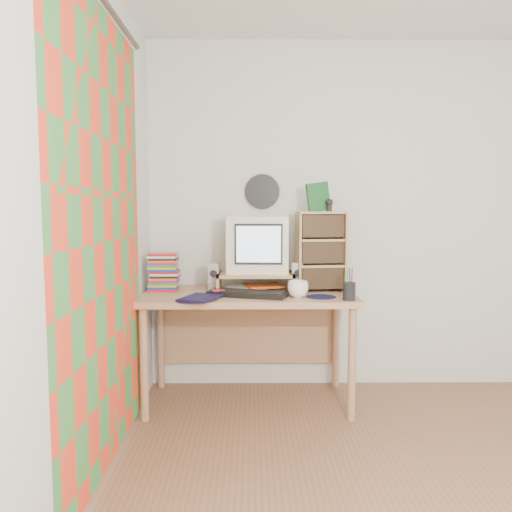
{
  "coord_description": "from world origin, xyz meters",
  "views": [
    {
      "loc": [
        -1.01,
        -1.9,
        1.31
      ],
      "look_at": [
        -0.98,
        1.33,
        1.0
      ],
      "focal_mm": 35.0,
      "sensor_mm": 36.0,
      "label": 1
    }
  ],
  "objects_px": {
    "crt_monitor": "(258,244)",
    "cd_rack": "(321,251)",
    "mug": "(298,289)",
    "keyboard": "(247,294)",
    "desk": "(248,311)",
    "diary": "(186,295)",
    "dvd_stack": "(164,271)"
  },
  "relations": [
    {
      "from": "crt_monitor",
      "to": "cd_rack",
      "type": "bearing_deg",
      "value": -4.4
    },
    {
      "from": "mug",
      "to": "keyboard",
      "type": "bearing_deg",
      "value": 174.84
    },
    {
      "from": "keyboard",
      "to": "desk",
      "type": "bearing_deg",
      "value": 106.09
    },
    {
      "from": "diary",
      "to": "keyboard",
      "type": "bearing_deg",
      "value": 33.57
    },
    {
      "from": "keyboard",
      "to": "cd_rack",
      "type": "relative_size",
      "value": 0.93
    },
    {
      "from": "crt_monitor",
      "to": "dvd_stack",
      "type": "height_order",
      "value": "crt_monitor"
    },
    {
      "from": "crt_monitor",
      "to": "dvd_stack",
      "type": "distance_m",
      "value": 0.67
    },
    {
      "from": "desk",
      "to": "diary",
      "type": "xyz_separation_m",
      "value": [
        -0.39,
        -0.29,
        0.16
      ]
    },
    {
      "from": "cd_rack",
      "to": "diary",
      "type": "relative_size",
      "value": 2.21
    },
    {
      "from": "desk",
      "to": "mug",
      "type": "height_order",
      "value": "mug"
    },
    {
      "from": "diary",
      "to": "dvd_stack",
      "type": "bearing_deg",
      "value": 139.68
    },
    {
      "from": "keyboard",
      "to": "mug",
      "type": "distance_m",
      "value": 0.32
    },
    {
      "from": "mug",
      "to": "dvd_stack",
      "type": "bearing_deg",
      "value": 163.06
    },
    {
      "from": "desk",
      "to": "dvd_stack",
      "type": "bearing_deg",
      "value": 175.63
    },
    {
      "from": "desk",
      "to": "crt_monitor",
      "type": "relative_size",
      "value": 3.45
    },
    {
      "from": "diary",
      "to": "crt_monitor",
      "type": "bearing_deg",
      "value": 59.78
    },
    {
      "from": "desk",
      "to": "mug",
      "type": "relative_size",
      "value": 10.68
    },
    {
      "from": "cd_rack",
      "to": "crt_monitor",
      "type": "bearing_deg",
      "value": 166.29
    },
    {
      "from": "cd_rack",
      "to": "diary",
      "type": "distance_m",
      "value": 0.96
    },
    {
      "from": "desk",
      "to": "dvd_stack",
      "type": "xyz_separation_m",
      "value": [
        -0.58,
        0.04,
        0.27
      ]
    },
    {
      "from": "crt_monitor",
      "to": "cd_rack",
      "type": "height_order",
      "value": "cd_rack"
    },
    {
      "from": "dvd_stack",
      "to": "cd_rack",
      "type": "bearing_deg",
      "value": -0.84
    },
    {
      "from": "keyboard",
      "to": "cd_rack",
      "type": "height_order",
      "value": "cd_rack"
    },
    {
      "from": "diary",
      "to": "cd_rack",
      "type": "bearing_deg",
      "value": 39.88
    },
    {
      "from": "cd_rack",
      "to": "desk",
      "type": "bearing_deg",
      "value": 177.47
    },
    {
      "from": "cd_rack",
      "to": "diary",
      "type": "height_order",
      "value": "cd_rack"
    },
    {
      "from": "dvd_stack",
      "to": "mug",
      "type": "relative_size",
      "value": 2.06
    },
    {
      "from": "keyboard",
      "to": "crt_monitor",
      "type": "bearing_deg",
      "value": 93.11
    },
    {
      "from": "desk",
      "to": "crt_monitor",
      "type": "distance_m",
      "value": 0.46
    },
    {
      "from": "keyboard",
      "to": "mug",
      "type": "xyz_separation_m",
      "value": [
        0.32,
        -0.03,
        0.03
      ]
    },
    {
      "from": "keyboard",
      "to": "dvd_stack",
      "type": "xyz_separation_m",
      "value": [
        -0.57,
        0.24,
        0.12
      ]
    },
    {
      "from": "cd_rack",
      "to": "diary",
      "type": "bearing_deg",
      "value": -165.73
    }
  ]
}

